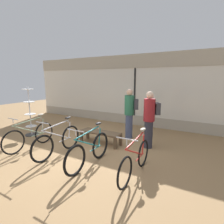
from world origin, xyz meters
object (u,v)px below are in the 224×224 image
at_px(accessory_rack, 30,116).
at_px(customer_near_rack, 130,112).
at_px(bicycle_far_left, 30,136).
at_px(display_bench, 100,134).
at_px(bicycle_far_right, 136,159).
at_px(customer_by_window, 150,118).
at_px(bicycle_left, 58,141).
at_px(bicycle_right, 89,151).

height_order(accessory_rack, customer_near_rack, accessory_rack).
bearing_deg(customer_near_rack, bicycle_far_left, -133.66).
bearing_deg(accessory_rack, display_bench, 11.17).
relative_size(display_bench, customer_near_rack, 0.79).
height_order(bicycle_far_right, display_bench, bicycle_far_right).
bearing_deg(customer_by_window, customer_near_rack, 148.67).
xyz_separation_m(bicycle_far_left, bicycle_left, (1.12, 0.07, 0.00)).
xyz_separation_m(bicycle_far_left, display_bench, (1.68, 1.38, -0.06)).
height_order(bicycle_right, customer_near_rack, customer_near_rack).
distance_m(bicycle_right, accessory_rack, 3.51).
bearing_deg(customer_near_rack, bicycle_left, -116.49).
bearing_deg(bicycle_left, customer_near_rack, 63.51).
relative_size(accessory_rack, display_bench, 1.32).
xyz_separation_m(bicycle_far_right, customer_near_rack, (-1.16, 2.26, 0.58)).
xyz_separation_m(customer_near_rack, customer_by_window, (0.91, -0.55, -0.01)).
bearing_deg(bicycle_far_left, display_bench, 39.36).
bearing_deg(display_bench, customer_by_window, 17.02).
relative_size(bicycle_far_left, accessory_rack, 0.95).
xyz_separation_m(accessory_rack, customer_by_window, (4.30, 1.01, 0.20)).
distance_m(bicycle_far_left, bicycle_far_right, 3.44).
distance_m(bicycle_left, bicycle_far_right, 2.31).
bearing_deg(bicycle_far_right, customer_by_window, 98.35).
bearing_deg(customer_by_window, bicycle_left, -139.34).
height_order(display_bench, customer_near_rack, customer_near_rack).
distance_m(bicycle_far_right, customer_near_rack, 2.60).
distance_m(bicycle_right, customer_by_window, 2.14).
distance_m(bicycle_right, bicycle_far_right, 1.17).
distance_m(bicycle_left, customer_near_rack, 2.66).
distance_m(bicycle_far_left, bicycle_left, 1.13).
distance_m(bicycle_right, customer_near_rack, 2.47).
relative_size(bicycle_right, accessory_rack, 0.94).
relative_size(bicycle_far_left, bicycle_right, 1.02).
bearing_deg(display_bench, customer_near_rack, 59.35).
height_order(bicycle_far_left, bicycle_left, bicycle_left).
bearing_deg(bicycle_right, bicycle_left, 175.93).
height_order(bicycle_far_right, accessory_rack, accessory_rack).
bearing_deg(bicycle_right, bicycle_far_right, 7.08).
xyz_separation_m(bicycle_left, bicycle_right, (1.15, -0.08, -0.01)).
distance_m(bicycle_left, customer_by_window, 2.78).
bearing_deg(bicycle_far_right, customer_near_rack, 117.09).
bearing_deg(bicycle_right, customer_by_window, 63.83).
distance_m(bicycle_far_left, bicycle_right, 2.28).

